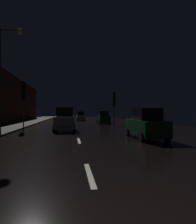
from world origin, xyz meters
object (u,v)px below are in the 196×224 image
Objects in this scene: car_distant_taillights at (80,116)px; car_parked_right_near at (146,125)px; car_approaching_headlights at (65,120)px; traffic_light_far_left at (23,95)px; traffic_light_far_right at (114,102)px; car_parked_right_far at (103,118)px; streetlamp_overhead at (6,66)px.

car_distant_taillights is 0.90× the size of car_parked_right_near.
car_approaching_headlights is 20.03m from car_distant_taillights.
car_distant_taillights is (7.09, 18.08, -2.82)m from traffic_light_far_left.
traffic_light_far_right is 9.25m from car_approaching_headlights.
traffic_light_far_right is at bearing 133.00° from car_approaching_headlights.
car_approaching_headlights is 8.87m from car_parked_right_near.
car_distant_taillights is at bearing -172.35° from traffic_light_far_right.
streetlamp_overhead is at bearing 145.78° from car_parked_right_far.
car_approaching_headlights is at bearing 79.25° from traffic_light_far_left.
traffic_light_far_right reaches higher than car_parked_right_near.
traffic_light_far_left is at bearing -76.35° from traffic_light_far_right.
traffic_light_far_left is 1.12× the size of car_approaching_headlights.
traffic_light_far_left is 6.43m from streetlamp_overhead.
traffic_light_far_right is 1.21× the size of car_distant_taillights.
traffic_light_far_left is 13.44m from car_parked_right_far.
traffic_light_far_left reaches higher than car_approaching_headlights.
car_distant_taillights is 26.76m from car_parked_right_near.
car_parked_right_near reaches higher than car_parked_right_far.
car_parked_right_near is at bearing 40.54° from car_approaching_headlights.
traffic_light_far_right is 1.09× the size of car_parked_right_near.
traffic_light_far_left is 1.31× the size of car_parked_right_far.
car_distant_taillights is at bearing 17.47° from car_parked_right_far.
car_parked_right_far is at bearing -162.53° from car_distant_taillights.
traffic_light_far_right is 4.71m from car_parked_right_far.
car_approaching_headlights is (4.16, 4.47, -4.22)m from streetlamp_overhead.
car_approaching_headlights is 1.09× the size of car_parked_right_near.
streetlamp_overhead is at bearing 164.24° from car_distant_taillights.
streetlamp_overhead reaches higher than car_approaching_headlights.
car_parked_right_far is at bearing 55.78° from streetlamp_overhead.
car_parked_right_near is at bearing -12.89° from streetlamp_overhead.
car_approaching_headlights is at bearing 40.54° from car_parked_right_near.
car_parked_right_far is (5.77, 10.12, -0.15)m from car_approaching_headlights.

